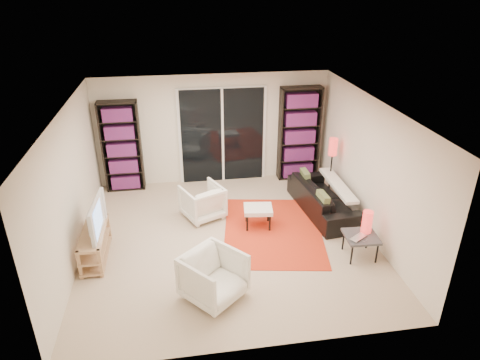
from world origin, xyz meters
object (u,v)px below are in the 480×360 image
(armchair_back, at_px, (203,202))
(armchair_front, at_px, (214,277))
(side_table, at_px, (361,238))
(floor_lamp, at_px, (332,153))
(tv_stand, at_px, (95,244))
(bookshelf_right, at_px, (299,134))
(bookshelf_left, at_px, (122,147))
(sofa, at_px, (323,198))
(ottoman, at_px, (258,210))

(armchair_back, bearing_deg, armchair_front, 65.26)
(side_table, distance_m, floor_lamp, 2.21)
(tv_stand, bearing_deg, bookshelf_right, 31.60)
(tv_stand, height_order, side_table, tv_stand)
(bookshelf_right, xyz_separation_m, armchair_back, (-2.29, -1.48, -0.72))
(bookshelf_left, relative_size, bookshelf_right, 0.93)
(sofa, distance_m, floor_lamp, 0.96)
(tv_stand, xyz_separation_m, ottoman, (2.82, 0.55, 0.08))
(armchair_back, xyz_separation_m, floor_lamp, (2.68, 0.42, 0.66))
(tv_stand, distance_m, armchair_back, 2.13)
(ottoman, distance_m, side_table, 1.89)
(armchair_back, distance_m, floor_lamp, 2.80)
(bookshelf_left, bearing_deg, armchair_front, -67.88)
(tv_stand, relative_size, armchair_back, 1.59)
(armchair_back, height_order, side_table, armchair_back)
(bookshelf_left, distance_m, ottoman, 3.29)
(bookshelf_left, xyz_separation_m, armchair_front, (1.54, -3.80, -0.62))
(ottoman, height_order, side_table, same)
(armchair_front, distance_m, floor_lamp, 3.90)
(bookshelf_right, height_order, tv_stand, bookshelf_right)
(floor_lamp, bearing_deg, bookshelf_right, 110.41)
(tv_stand, bearing_deg, ottoman, 10.97)
(bookshelf_left, height_order, armchair_front, bookshelf_left)
(tv_stand, height_order, floor_lamp, floor_lamp)
(sofa, distance_m, ottoman, 1.42)
(tv_stand, height_order, armchair_front, armchair_front)
(armchair_back, relative_size, armchair_front, 0.92)
(bookshelf_left, distance_m, armchair_back, 2.25)
(armchair_front, xyz_separation_m, side_table, (2.48, 0.63, 0.00))
(armchair_front, height_order, side_table, armchair_front)
(bookshelf_right, height_order, side_table, bookshelf_right)
(ottoman, bearing_deg, side_table, -38.40)
(ottoman, bearing_deg, floor_lamp, 28.79)
(bookshelf_left, height_order, tv_stand, bookshelf_left)
(sofa, bearing_deg, floor_lamp, -35.62)
(bookshelf_right, relative_size, side_table, 3.81)
(armchair_front, height_order, ottoman, armchair_front)
(ottoman, relative_size, floor_lamp, 0.43)
(side_table, bearing_deg, armchair_front, -165.85)
(armchair_front, relative_size, floor_lamp, 0.60)
(tv_stand, xyz_separation_m, armchair_back, (1.84, 1.06, 0.06))
(bookshelf_left, bearing_deg, armchair_back, -43.53)
(armchair_front, height_order, floor_lamp, floor_lamp)
(bookshelf_left, xyz_separation_m, tv_stand, (-0.28, -2.54, -0.71))
(bookshelf_right, height_order, ottoman, bookshelf_right)
(tv_stand, bearing_deg, armchair_front, -34.51)
(tv_stand, height_order, ottoman, tv_stand)
(bookshelf_right, bearing_deg, side_table, -86.82)
(sofa, bearing_deg, armchair_back, 80.50)
(armchair_back, height_order, armchair_front, armchair_front)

